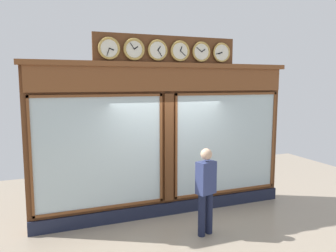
{
  "coord_description": "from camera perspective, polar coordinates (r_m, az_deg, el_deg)",
  "views": [
    {
      "loc": [
        2.59,
        6.61,
        2.91
      ],
      "look_at": [
        0.0,
        0.0,
        1.99
      ],
      "focal_mm": 35.67,
      "sensor_mm": 36.0,
      "label": 1
    }
  ],
  "objects": [
    {
      "name": "pedestrian",
      "position": [
        6.47,
        6.48,
        -10.44
      ],
      "size": [
        0.41,
        0.32,
        1.69
      ],
      "color": "#191E38",
      "rests_on": "ground_plane"
    },
    {
      "name": "shop_facade",
      "position": [
        7.31,
        -0.36,
        -2.03
      ],
      "size": [
        5.88,
        0.42,
        3.88
      ],
      "color": "#5B3319",
      "rests_on": "ground_plane"
    }
  ]
}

